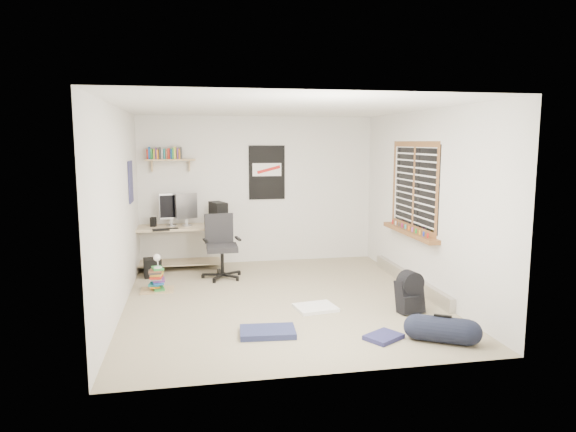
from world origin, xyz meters
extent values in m
cube|color=gray|center=(0.00, 0.00, -0.01)|extent=(4.00, 4.50, 0.01)
cube|color=white|center=(0.00, 0.00, 2.50)|extent=(4.00, 4.50, 0.01)
cube|color=silver|center=(0.00, 2.25, 1.25)|extent=(4.00, 0.01, 2.50)
cube|color=silver|center=(-2.00, 0.00, 1.25)|extent=(0.01, 4.50, 2.50)
cube|color=silver|center=(2.00, 0.00, 1.25)|extent=(0.01, 4.50, 2.50)
cube|color=tan|center=(-1.36, 2.00, 0.36)|extent=(1.52, 0.68, 0.69)
cube|color=#9A9A9E|center=(-1.46, 2.00, 0.90)|extent=(0.39, 0.18, 0.41)
cube|color=#B8B7BD|center=(-1.22, 1.96, 0.90)|extent=(0.38, 0.26, 0.41)
cube|color=black|center=(-0.71, 1.88, 0.89)|extent=(0.30, 0.43, 0.41)
cube|color=black|center=(-1.55, 1.73, 0.70)|extent=(0.42, 0.20, 0.02)
cube|color=black|center=(-1.75, 2.00, 0.78)|extent=(0.10, 0.10, 0.17)
cube|color=black|center=(-0.72, 1.73, 0.78)|extent=(0.11, 0.11, 0.18)
cube|color=black|center=(-0.69, 1.24, 0.49)|extent=(0.73, 0.73, 0.98)
cube|color=tan|center=(-1.45, 2.14, 1.78)|extent=(0.80, 0.22, 0.24)
cube|color=black|center=(0.15, 2.23, 1.55)|extent=(0.62, 0.03, 0.92)
cube|color=navy|center=(-1.99, 1.20, 1.50)|extent=(0.02, 0.42, 0.60)
cube|color=brown|center=(1.95, 0.30, 1.45)|extent=(0.10, 1.50, 1.26)
cube|color=#B7B2A8|center=(1.96, 0.30, 0.09)|extent=(0.08, 2.50, 0.18)
cube|color=black|center=(1.46, -0.79, 0.20)|extent=(0.35, 0.30, 0.41)
cylinder|color=black|center=(1.40, -1.74, 0.14)|extent=(0.37, 0.37, 0.53)
cube|color=white|center=(0.36, -0.47, 0.02)|extent=(0.54, 0.48, 0.04)
cube|color=navy|center=(-0.35, -1.20, 0.03)|extent=(0.63, 0.43, 0.07)
cube|color=navy|center=(0.84, -1.56, 0.03)|extent=(0.46, 0.43, 0.05)
cube|color=brown|center=(-1.63, 0.73, 0.15)|extent=(0.49, 0.45, 0.27)
cube|color=white|center=(-1.61, 0.71, 0.38)|extent=(0.15, 0.21, 0.18)
cube|color=black|center=(-1.75, 1.52, 0.14)|extent=(0.29, 0.29, 0.29)
camera|label=1|loc=(-1.12, -6.47, 2.07)|focal=32.00mm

